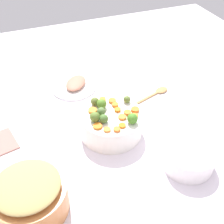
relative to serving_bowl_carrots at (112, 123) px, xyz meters
The scene contains 28 objects.
tabletop 0.06m from the serving_bowl_carrots, 105.67° to the right, with size 2.40×2.40×0.02m, color white.
serving_bowl_carrots is the anchor object (origin of this frame).
metal_pot 0.45m from the serving_bowl_carrots, 146.72° to the right, with size 0.25×0.25×0.10m, color #CC7B41.
stuffing_mound 0.46m from the serving_bowl_carrots, 146.72° to the right, with size 0.21×0.21×0.04m, color tan.
carrot_slice_0 0.11m from the serving_bowl_carrots, 146.20° to the right, with size 0.04×0.04×0.01m, color orange.
carrot_slice_1 0.10m from the serving_bowl_carrots, 148.56° to the left, with size 0.04×0.04×0.01m, color orange.
carrot_slice_2 0.11m from the serving_bowl_carrots, 10.49° to the right, with size 0.03×0.03×0.01m, color orange.
carrot_slice_3 0.10m from the serving_bowl_carrots, 83.55° to the right, with size 0.03×0.03×0.01m, color orange.
carrot_slice_4 0.11m from the serving_bowl_carrots, 100.42° to the right, with size 0.03×0.03×0.01m, color orange.
carrot_slice_5 0.11m from the serving_bowl_carrots, 29.56° to the right, with size 0.03×0.03×0.01m, color orange.
carrot_slice_6 0.07m from the serving_bowl_carrots, 52.98° to the right, with size 0.03×0.03×0.01m, color orange.
carrot_slice_7 0.06m from the serving_bowl_carrots, 19.45° to the left, with size 0.03×0.03×0.01m, color orange.
carrot_slice_8 0.12m from the serving_bowl_carrots, 94.69° to the left, with size 0.03×0.03×0.01m, color orange.
carrot_slice_9 0.10m from the serving_bowl_carrots, 68.28° to the left, with size 0.03×0.03×0.01m, color orange.
carrot_slice_10 0.08m from the serving_bowl_carrots, 54.85° to the left, with size 0.03×0.03×0.01m, color orange.
carrot_slice_11 0.11m from the serving_bowl_carrots, 122.03° to the right, with size 0.03×0.03×0.01m, color orange.
carrot_slice_12 0.08m from the serving_bowl_carrots, 20.04° to the right, with size 0.03×0.03×0.01m, color orange.
brussels_sprout_0 0.12m from the serving_bowl_carrots, 119.07° to the left, with size 0.04×0.04×0.04m, color #5F6E2E.
brussels_sprout_1 0.09m from the serving_bowl_carrots, 143.73° to the right, with size 0.04×0.04×0.04m, color #4B7331.
brussels_sprout_2 0.09m from the serving_bowl_carrots, 116.66° to the left, with size 0.04×0.04×0.04m, color #558428.
brussels_sprout_3 0.11m from the serving_bowl_carrots, 168.03° to the right, with size 0.04×0.04×0.04m, color #5B782D.
brussels_sprout_4 0.12m from the serving_bowl_carrots, 54.99° to the right, with size 0.04×0.04×0.04m, color #4A8928.
brussels_sprout_5 0.12m from the serving_bowl_carrots, 29.74° to the left, with size 0.03×0.03×0.03m, color olive.
brussels_sprout_6 0.08m from the serving_bowl_carrots, 165.29° to the left, with size 0.03×0.03×0.03m, color #58783C.
wooden_spoon 0.35m from the serving_bowl_carrots, 30.56° to the left, with size 0.27×0.11×0.01m.
casserole_dish 0.34m from the serving_bowl_carrots, 53.52° to the right, with size 0.19×0.19×0.08m, color white.
ham_plate 0.39m from the serving_bowl_carrots, 99.54° to the left, with size 0.23×0.23×0.01m, color white.
ham_slice_main 0.39m from the serving_bowl_carrots, 97.58° to the left, with size 0.15×0.09×0.03m, color #BE775D.
Camera 1 is at (-0.33, -0.86, 0.91)m, focal length 48.21 mm.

